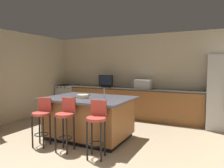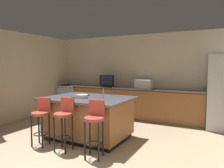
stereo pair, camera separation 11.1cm
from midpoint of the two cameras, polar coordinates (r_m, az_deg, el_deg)
The scene contains 15 objects.
wall_back at distance 6.91m, azimuth 6.86°, elevation 2.24°, with size 6.47×0.12×2.61m, color beige.
wall_left at distance 6.73m, azimuth -26.19°, elevation 1.72°, with size 0.12×5.25×2.61m, color beige.
counter_back at distance 6.68m, azimuth 5.07°, elevation -5.12°, with size 4.21×0.62×0.92m.
kitchen_island at distance 4.83m, azimuth -6.86°, elevation -8.86°, with size 1.88×1.34×0.91m.
range_oven at distance 7.90m, azimuth -11.97°, elevation -3.62°, with size 0.73×0.63×0.94m.
microwave at distance 6.49m, azimuth 7.90°, elevation -0.11°, with size 0.48×0.36×0.28m, color #B7BABF.
tv_monitor at distance 6.94m, azimuth -2.15°, elevation 0.62°, with size 0.50×0.16×0.40m.
sink_faucet_back at distance 6.72m, azimuth 4.82°, elevation -0.08°, with size 0.02×0.02×0.24m, color #B2B2B7.
sink_faucet_island at distance 4.53m, azimuth -2.82°, elevation -2.55°, with size 0.02×0.02×0.22m, color #B2B2B7.
bar_stool_left at distance 4.56m, azimuth -18.95°, elevation -8.49°, with size 0.35×0.36×0.96m.
bar_stool_center at distance 4.16m, azimuth -13.10°, elevation -9.18°, with size 0.34×0.35×1.00m.
bar_stool_right at distance 3.78m, azimuth -4.99°, elevation -10.53°, with size 0.35×0.37×1.00m.
fruit_bowl at distance 4.64m, azimuth -8.52°, elevation -3.31°, with size 0.25×0.25×0.08m, color beige.
cell_phone at distance 4.73m, azimuth -11.03°, elevation -3.63°, with size 0.07×0.15×0.01m, color black.
tv_remote at distance 5.00m, azimuth -7.17°, elevation -3.06°, with size 0.04×0.17×0.02m, color black.
Camera 1 is at (2.25, -1.69, 1.59)m, focal length 34.07 mm.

